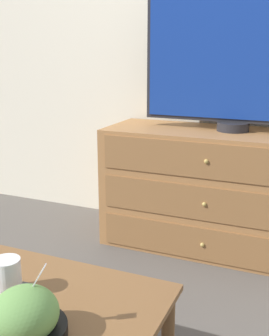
# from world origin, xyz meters

# --- Properties ---
(ground_plane) EXTENTS (12.00, 12.00, 0.00)m
(ground_plane) POSITION_xyz_m (0.00, 0.00, 0.00)
(ground_plane) COLOR #56514C
(wall_back) EXTENTS (12.00, 0.05, 2.60)m
(wall_back) POSITION_xyz_m (0.00, 0.03, 1.30)
(wall_back) COLOR silver
(wall_back) RESTS_ON ground_plane
(dresser) EXTENTS (1.26, 0.50, 0.69)m
(dresser) POSITION_xyz_m (-0.10, -0.27, 0.35)
(dresser) COLOR #9E6B3D
(dresser) RESTS_ON ground_plane
(tv) EXTENTS (1.01, 0.18, 0.74)m
(tv) POSITION_xyz_m (-0.03, -0.24, 1.07)
(tv) COLOR #232328
(tv) RESTS_ON dresser
(coffee_table) EXTENTS (0.74, 0.62, 0.39)m
(coffee_table) POSITION_xyz_m (-0.33, -1.70, 0.33)
(coffee_table) COLOR brown
(coffee_table) RESTS_ON ground_plane
(takeout_bowl) EXTENTS (0.22, 0.22, 0.20)m
(takeout_bowl) POSITION_xyz_m (-0.26, -1.80, 0.45)
(takeout_bowl) COLOR black
(takeout_bowl) RESTS_ON coffee_table
(drink_cup) EXTENTS (0.09, 0.09, 0.11)m
(drink_cup) POSITION_xyz_m (-0.45, -1.65, 0.44)
(drink_cup) COLOR #9E6638
(drink_cup) RESTS_ON coffee_table
(remote_control) EXTENTS (0.13, 0.03, 0.02)m
(remote_control) POSITION_xyz_m (-0.45, -1.61, 0.40)
(remote_control) COLOR #38383D
(remote_control) RESTS_ON coffee_table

